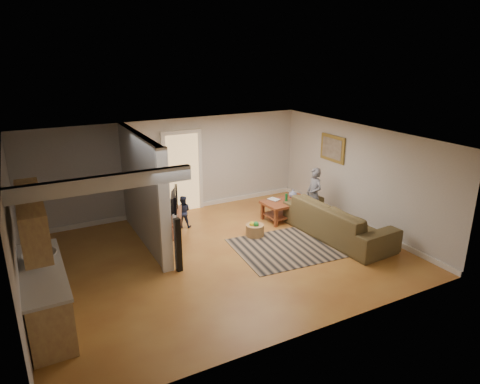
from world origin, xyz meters
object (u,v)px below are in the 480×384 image
object	(u,v)px
tv_console	(172,218)
speaker_left	(178,245)
speaker_right	(154,220)
coffee_table	(288,204)
child	(313,219)
toy_basket	(255,230)
toddler	(184,227)
sofa	(337,236)

from	to	relation	value
tv_console	speaker_left	world-z (taller)	speaker_left
tv_console	speaker_right	distance (m)	0.60
coffee_table	speaker_right	bearing A→B (deg)	175.14
tv_console	speaker_right	xyz separation A→B (m)	(-0.26, 0.51, -0.19)
tv_console	child	bearing A→B (deg)	18.77
speaker_right	toy_basket	size ratio (longest dim) A/B	2.33
child	tv_console	bearing A→B (deg)	-91.89
tv_console	coffee_table	bearing A→B (deg)	24.80
coffee_table	toddler	world-z (taller)	coffee_table
sofa	coffee_table	size ratio (longest dim) A/B	2.13
speaker_left	toy_basket	xyz separation A→B (m)	(2.16, 0.75, -0.40)
sofa	coffee_table	bearing A→B (deg)	11.48
sofa	toddler	bearing A→B (deg)	49.90
sofa	speaker_left	world-z (taller)	speaker_left
tv_console	toddler	xyz separation A→B (m)	(0.60, 0.95, -0.69)
tv_console	speaker_left	bearing A→B (deg)	-82.36
child	toddler	bearing A→B (deg)	-108.83
coffee_table	child	bearing A→B (deg)	-32.85
speaker_right	sofa	bearing A→B (deg)	-28.53
sofa	tv_console	xyz separation A→B (m)	(-3.58, 1.28, 0.69)
toddler	speaker_left	bearing A→B (deg)	96.21
tv_console	sofa	bearing A→B (deg)	1.38
speaker_left	toy_basket	bearing A→B (deg)	12.47
tv_console	toy_basket	distance (m)	2.00
tv_console	toddler	distance (m)	1.31
tv_console	toddler	size ratio (longest dim) A/B	1.58
speaker_left	toy_basket	size ratio (longest dim) A/B	2.60
toy_basket	toddler	distance (m)	1.84
sofa	toddler	size ratio (longest dim) A/B	3.45
tv_console	toy_basket	world-z (taller)	tv_console
tv_console	speaker_right	world-z (taller)	tv_console
toy_basket	toddler	bearing A→B (deg)	135.17
speaker_right	child	distance (m)	4.08
speaker_left	sofa	bearing A→B (deg)	-9.42
tv_console	child	distance (m)	3.81
sofa	speaker_right	size ratio (longest dim) A/B	2.79
toddler	speaker_right	bearing A→B (deg)	56.17
speaker_left	speaker_right	bearing A→B (deg)	83.28
coffee_table	speaker_left	distance (m)	3.69
speaker_right	toy_basket	world-z (taller)	speaker_right
coffee_table	toddler	size ratio (longest dim) A/B	1.62
speaker_left	toddler	size ratio (longest dim) A/B	1.38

